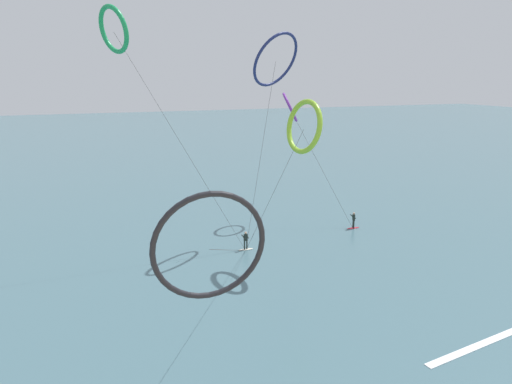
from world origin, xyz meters
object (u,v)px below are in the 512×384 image
surfer_crimson (353,221)px  kite_lime (304,127)px  kite_charcoal (210,247)px  surfer_ivory (246,242)px  kite_emerald (114,30)px  kite_navy (276,60)px  kite_violet (290,107)px

surfer_crimson → kite_lime: bearing=-42.5°
surfer_crimson → kite_charcoal: size_ratio=0.08×
kite_lime → kite_charcoal: bearing=-47.0°
surfer_ivory → surfer_crimson: same height
surfer_crimson → kite_lime: (-8.75, -5.43, 10.52)m
kite_charcoal → kite_emerald: bearing=-87.0°
kite_emerald → surfer_ivory: bearing=-132.6°
surfer_ivory → kite_emerald: (-9.90, 3.08, 18.03)m
kite_lime → kite_charcoal: (-12.51, -16.23, -2.87)m
kite_lime → kite_charcoal: kite_lime is taller
surfer_ivory → surfer_crimson: (12.43, 1.75, 0.00)m
kite_navy → kite_violet: bearing=-153.6°
kite_charcoal → kite_violet: bearing=-120.7°
kite_violet → kite_emerald: (-17.97, -5.07, 6.78)m
surfer_crimson → kite_lime: size_ratio=0.13×
surfer_ivory → kite_charcoal: 23.08m
surfer_crimson → kite_emerald: 28.73m
kite_violet → kite_lime: (-4.39, -11.83, -0.73)m
kite_navy → surfer_crimson: bearing=146.3°
kite_lime → kite_violet: bearing=150.3°
surfer_ivory → kite_violet: (8.07, 8.15, 11.25)m
kite_navy → kite_emerald: size_ratio=0.92×
surfer_ivory → kite_violet: kite_violet is taller
kite_charcoal → surfer_ivory: bearing=-113.5°
kite_lime → kite_navy: bearing=167.7°
kite_violet → kite_navy: 8.13m
kite_lime → surfer_ivory: bearing=-144.3°
kite_violet → kite_emerald: bearing=129.2°
surfer_ivory → kite_lime: size_ratio=0.13×
kite_charcoal → kite_navy: (12.85, 22.74, 8.23)m
kite_navy → kite_emerald: (-13.92, 0.25, 2.15)m
surfer_ivory → kite_violet: 16.07m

